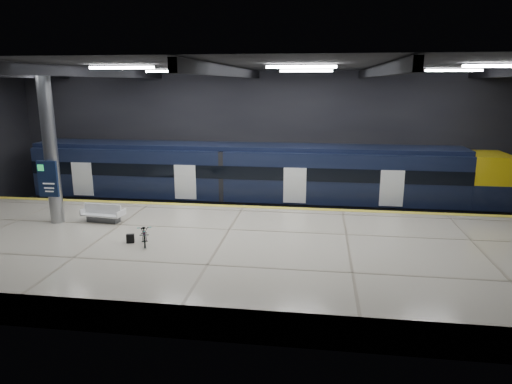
# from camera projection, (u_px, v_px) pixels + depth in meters

# --- Properties ---
(ground) EXTENTS (30.00, 30.00, 0.00)m
(ground) POSITION_uv_depth(u_px,v_px,m) (234.00, 245.00, 21.04)
(ground) COLOR black
(ground) RESTS_ON ground
(room_shell) EXTENTS (30.10, 16.10, 8.05)m
(room_shell) POSITION_uv_depth(u_px,v_px,m) (232.00, 120.00, 19.71)
(room_shell) COLOR black
(room_shell) RESTS_ON ground
(platform) EXTENTS (30.00, 11.00, 1.10)m
(platform) POSITION_uv_depth(u_px,v_px,m) (222.00, 254.00, 18.51)
(platform) COLOR beige
(platform) RESTS_ON ground
(safety_strip) EXTENTS (30.00, 0.40, 0.01)m
(safety_strip) POSITION_uv_depth(u_px,v_px,m) (243.00, 207.00, 23.43)
(safety_strip) COLOR yellow
(safety_strip) RESTS_ON platform
(rails) EXTENTS (30.00, 1.52, 0.16)m
(rails) POSITION_uv_depth(u_px,v_px,m) (251.00, 211.00, 26.32)
(rails) COLOR gray
(rails) RESTS_ON ground
(train) EXTENTS (29.40, 2.84, 3.79)m
(train) POSITION_uv_depth(u_px,v_px,m) (275.00, 178.00, 25.68)
(train) COLOR black
(train) RESTS_ON ground
(bench) EXTENTS (1.98, 1.00, 0.84)m
(bench) POSITION_uv_depth(u_px,v_px,m) (103.00, 216.00, 20.83)
(bench) COLOR #595B60
(bench) RESTS_ON platform
(bicycle) EXTENTS (1.09, 1.62, 0.80)m
(bicycle) POSITION_uv_depth(u_px,v_px,m) (144.00, 234.00, 17.99)
(bicycle) COLOR #99999E
(bicycle) RESTS_ON platform
(pannier_bag) EXTENTS (0.34, 0.25, 0.35)m
(pannier_bag) POSITION_uv_depth(u_px,v_px,m) (130.00, 238.00, 18.12)
(pannier_bag) COLOR black
(pannier_bag) RESTS_ON platform
(info_column) EXTENTS (0.90, 0.78, 6.90)m
(info_column) POSITION_uv_depth(u_px,v_px,m) (50.00, 149.00, 20.08)
(info_column) COLOR #9EA0A5
(info_column) RESTS_ON platform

